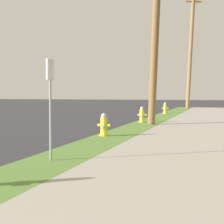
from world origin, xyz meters
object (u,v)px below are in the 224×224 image
Objects in this scene: fire_hydrant_second at (104,126)px; utility_pole_background at (191,51)px; fire_hydrant_third at (142,115)px; fire_hydrant_fourth at (165,109)px; utility_pole_midground at (156,11)px; street_sign_post at (50,88)px.

utility_pole_background is (0.90, 24.37, 4.60)m from fire_hydrant_second.
fire_hydrant_second is 6.43m from fire_hydrant_third.
fire_hydrant_fourth is 0.08× the size of utility_pole_midground.
street_sign_post reaches higher than fire_hydrant_fourth.
fire_hydrant_second is at bearing -92.12° from utility_pole_background.
fire_hydrant_third is 18.54m from utility_pole_background.
street_sign_post is (0.21, -11.53, 1.19)m from fire_hydrant_third.
fire_hydrant_third is at bearing 89.50° from fire_hydrant_second.
fire_hydrant_third is 0.35× the size of street_sign_post.
utility_pole_midground is at bearing -89.97° from utility_pole_background.
fire_hydrant_second is at bearing 92.99° from street_sign_post.
street_sign_post is (0.27, -5.11, 1.19)m from fire_hydrant_second.
fire_hydrant_fourth is (0.06, 14.57, 0.00)m from fire_hydrant_second.
utility_pole_background is at bearing 90.03° from utility_pole_midground.
street_sign_post is (-0.64, -10.17, -3.33)m from utility_pole_midground.
fire_hydrant_second is 0.35× the size of street_sign_post.
fire_hydrant_second is 14.57m from fire_hydrant_fourth.
utility_pole_midground is at bearing -84.87° from fire_hydrant_fourth.
street_sign_post is at bearing -89.39° from fire_hydrant_fourth.
utility_pole_midground is at bearing 86.38° from street_sign_post.
fire_hydrant_fourth is at bearing 90.61° from street_sign_post.
fire_hydrant_second is 1.00× the size of fire_hydrant_fourth.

